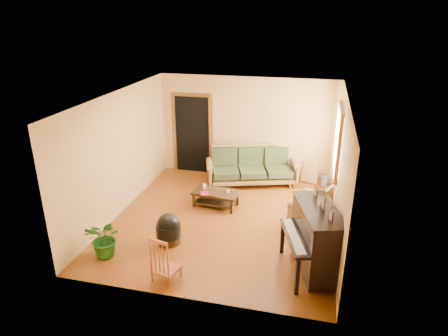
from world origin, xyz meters
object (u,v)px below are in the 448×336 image
(piano, at_px, (317,241))
(sofa, at_px, (252,167))
(potted_plant, at_px, (106,239))
(coffee_table, at_px, (216,199))
(red_chair, at_px, (166,258))
(ceramic_crock, at_px, (325,181))
(armchair, at_px, (310,204))
(footstool, at_px, (169,232))

(piano, bearing_deg, sofa, 99.30)
(sofa, xyz_separation_m, potted_plant, (-1.97, -3.74, -0.11))
(sofa, relative_size, coffee_table, 2.22)
(coffee_table, distance_m, piano, 2.96)
(red_chair, relative_size, potted_plant, 1.15)
(red_chair, distance_m, potted_plant, 1.33)
(piano, relative_size, red_chair, 1.62)
(red_chair, xyz_separation_m, ceramic_crock, (2.49, 4.48, -0.29))
(coffee_table, xyz_separation_m, armchair, (2.06, -0.21, 0.22))
(armchair, bearing_deg, red_chair, -107.71)
(potted_plant, bearing_deg, armchair, 31.80)
(sofa, bearing_deg, red_chair, -117.22)
(ceramic_crock, bearing_deg, armchair, -98.87)
(red_chair, bearing_deg, sofa, 94.36)
(piano, xyz_separation_m, footstool, (-2.70, 0.26, -0.37))
(piano, height_order, red_chair, piano)
(sofa, relative_size, ceramic_crock, 9.18)
(sofa, xyz_separation_m, armchair, (1.49, -1.59, -0.07))
(potted_plant, bearing_deg, piano, 6.85)
(red_chair, height_order, ceramic_crock, red_chair)
(armchair, bearing_deg, coffee_table, -162.47)
(sofa, xyz_separation_m, footstool, (-1.06, -3.05, -0.25))
(footstool, bearing_deg, coffee_table, 73.66)
(piano, distance_m, ceramic_crock, 3.71)
(piano, distance_m, footstool, 2.74)
(sofa, bearing_deg, coffee_table, -130.08)
(ceramic_crock, bearing_deg, red_chair, -119.07)
(armchair, bearing_deg, ceramic_crock, 104.39)
(armchair, height_order, ceramic_crock, armchair)
(sofa, xyz_separation_m, piano, (1.64, -3.30, 0.12))
(sofa, bearing_deg, piano, -81.20)
(sofa, bearing_deg, ceramic_crock, -5.99)
(armchair, xyz_separation_m, piano, (0.15, -1.71, 0.19))
(red_chair, bearing_deg, coffee_table, 101.39)
(sofa, height_order, armchair, sofa)
(sofa, relative_size, armchair, 2.72)
(piano, xyz_separation_m, potted_plant, (-3.61, -0.43, -0.23))
(coffee_table, distance_m, ceramic_crock, 2.95)
(coffee_table, bearing_deg, red_chair, -92.52)
(sofa, relative_size, red_chair, 2.67)
(armchair, bearing_deg, sofa, 156.39)
(potted_plant, bearing_deg, sofa, 62.24)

